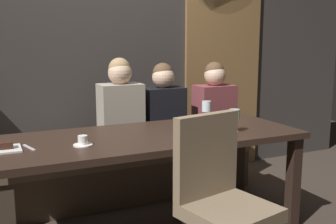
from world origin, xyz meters
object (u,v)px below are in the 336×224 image
(chair_near_side, at_px, (219,191))
(diner_redhead, at_px, (121,107))
(wine_glass_far_left, at_px, (207,107))
(diner_far_end, at_px, (214,103))
(dessert_plate, at_px, (5,148))
(espresso_cup, at_px, (83,141))
(wine_glass_end_right, at_px, (234,116))
(wine_glass_near_left, at_px, (192,125))
(banquette_bench, at_px, (116,175))
(fork_on_table, at_px, (29,147))
(diner_bearded, at_px, (163,107))
(dining_table, at_px, (145,147))

(chair_near_side, bearing_deg, diner_redhead, 94.29)
(diner_redhead, bearing_deg, wine_glass_far_left, -38.36)
(diner_far_end, relative_size, dessert_plate, 3.89)
(espresso_cup, bearing_deg, dessert_plate, 168.68)
(chair_near_side, relative_size, wine_glass_end_right, 5.98)
(diner_redhead, relative_size, diner_far_end, 1.07)
(dessert_plate, bearing_deg, wine_glass_near_left, -16.43)
(banquette_bench, relative_size, diner_redhead, 3.15)
(diner_far_end, height_order, dessert_plate, diner_far_end)
(wine_glass_far_left, xyz_separation_m, dessert_plate, (-1.53, -0.26, -0.10))
(fork_on_table, bearing_deg, dessert_plate, 160.59)
(diner_redhead, height_order, diner_bearded, diner_redhead)
(chair_near_side, distance_m, fork_on_table, 1.17)
(banquette_bench, distance_m, diner_bearded, 0.73)
(wine_glass_end_right, bearing_deg, dining_table, 163.46)
(banquette_bench, distance_m, diner_redhead, 0.60)
(diner_far_end, xyz_separation_m, wine_glass_end_right, (-0.36, -0.86, 0.06))
(banquette_bench, bearing_deg, diner_far_end, -1.08)
(diner_far_end, xyz_separation_m, wine_glass_near_left, (-0.79, -1.02, 0.06))
(wine_glass_far_left, xyz_separation_m, wine_glass_near_left, (-0.44, -0.58, 0.00))
(dining_table, distance_m, espresso_cup, 0.49)
(wine_glass_near_left, bearing_deg, wine_glass_far_left, 52.46)
(diner_far_end, bearing_deg, wine_glass_end_right, -112.62)
(wine_glass_near_left, bearing_deg, wine_glass_end_right, 20.23)
(fork_on_table, bearing_deg, espresso_cup, -30.28)
(diner_redhead, bearing_deg, chair_near_side, -85.71)
(dining_table, xyz_separation_m, wine_glass_end_right, (0.61, -0.18, 0.20))
(chair_near_side, height_order, wine_glass_far_left, chair_near_side)
(diner_far_end, height_order, wine_glass_near_left, diner_far_end)
(wine_glass_near_left, relative_size, espresso_cup, 1.37)
(espresso_cup, relative_size, dessert_plate, 0.63)
(wine_glass_end_right, distance_m, fork_on_table, 1.39)
(chair_near_side, relative_size, espresso_cup, 8.17)
(diner_redhead, xyz_separation_m, wine_glass_end_right, (0.56, -0.88, 0.03))
(dessert_plate, bearing_deg, chair_near_side, -33.58)
(wine_glass_near_left, height_order, fork_on_table, wine_glass_near_left)
(diner_redhead, xyz_separation_m, diner_far_end, (0.92, -0.01, -0.03))
(dining_table, height_order, diner_redhead, diner_redhead)
(diner_bearded, bearing_deg, wine_glass_far_left, -70.80)
(banquette_bench, relative_size, wine_glass_far_left, 15.24)
(diner_bearded, relative_size, dessert_plate, 3.89)
(dining_table, bearing_deg, diner_bearded, 57.53)
(dining_table, relative_size, wine_glass_end_right, 13.41)
(wine_glass_end_right, distance_m, espresso_cup, 1.08)
(dessert_plate, height_order, fork_on_table, dessert_plate)
(wine_glass_far_left, relative_size, wine_glass_near_left, 1.00)
(diner_far_end, height_order, wine_glass_end_right, diner_far_end)
(dessert_plate, bearing_deg, diner_redhead, 36.71)
(diner_bearded, relative_size, wine_glass_near_left, 4.51)
(wine_glass_far_left, xyz_separation_m, espresso_cup, (-1.09, -0.35, -0.09))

